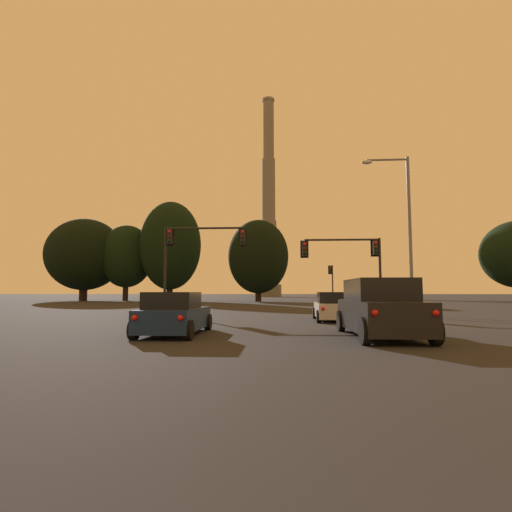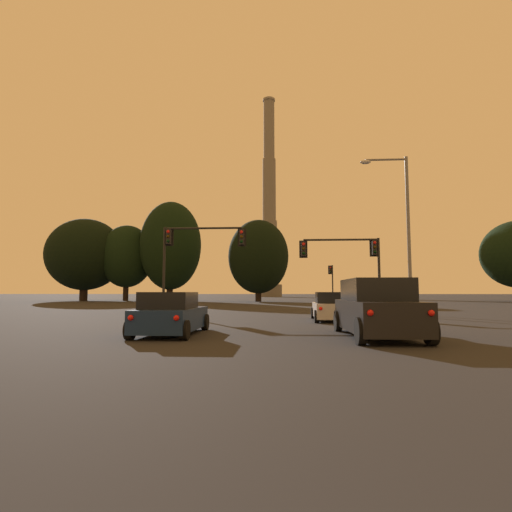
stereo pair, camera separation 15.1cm
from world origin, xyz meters
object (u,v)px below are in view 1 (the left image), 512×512
Objects in this scene: traffic_light_overhead_right at (352,255)px; traffic_light_far_right at (331,278)px; hatchback_left_lane_second at (175,315)px; smokestack at (269,217)px; suv_right_lane_second at (380,309)px; traffic_light_overhead_left at (193,247)px; hatchback_right_lane_front at (334,307)px; street_lamp at (403,219)px.

traffic_light_far_right reaches higher than traffic_light_overhead_right.
smokestack reaches higher than hatchback_left_lane_second.
traffic_light_overhead_left is (-9.18, 13.84, 3.65)m from suv_right_lane_second.
hatchback_left_lane_second is 0.83× the size of suv_right_lane_second.
traffic_light_overhead_right reaches higher than hatchback_right_lane_front.
traffic_light_overhead_right is (11.06, 1.29, -0.54)m from traffic_light_overhead_left.
traffic_light_overhead_right is (2.39, 7.85, 3.34)m from hatchback_right_lane_front.
traffic_light_overhead_left reaches higher than suv_right_lane_second.
hatchback_right_lane_front is 9.35m from hatchback_left_lane_second.
traffic_light_overhead_right is at bearing -84.88° from smokestack.
traffic_light_overhead_left is 33.22m from traffic_light_far_right.
traffic_light_overhead_left is 0.62× the size of street_lamp.
hatchback_right_lane_front is 1.01× the size of hatchback_left_lane_second.
suv_right_lane_second is at bearing -56.46° from traffic_light_overhead_left.
suv_right_lane_second is 12.48m from street_lamp.
traffic_light_far_right is 0.55× the size of street_lamp.
traffic_light_far_right is at bearing 85.49° from traffic_light_overhead_right.
hatchback_left_lane_second is 6.80m from suv_right_lane_second.
traffic_light_far_right is at bearing 66.27° from traffic_light_overhead_left.
traffic_light_overhead_left is 11.15m from traffic_light_overhead_right.
traffic_light_far_right reaches higher than suv_right_lane_second.
suv_right_lane_second is 17.01m from traffic_light_overhead_left.
street_lamp is 0.15× the size of smokestack.
street_lamp is (4.12, 10.74, 4.84)m from suv_right_lane_second.
street_lamp reaches higher than traffic_light_overhead_right.
hatchback_right_lane_front is at bearing -37.11° from traffic_light_overhead_left.
hatchback_left_lane_second is 0.07× the size of smokestack.
traffic_light_far_right is at bearing -80.55° from smokestack.
traffic_light_far_right is (13.36, 30.40, -1.08)m from traffic_light_overhead_left.
traffic_light_overhead_right is 0.60× the size of street_lamp.
hatchback_right_lane_front and hatchback_left_lane_second have the same top height.
traffic_light_overhead_left reaches higher than hatchback_right_lane_front.
traffic_light_overhead_right is at bearing -94.51° from traffic_light_far_right.
hatchback_right_lane_front is 0.79× the size of traffic_light_far_right.
traffic_light_overhead_left is at bearing -91.67° from smokestack.
traffic_light_overhead_right is at bearing 59.52° from hatchback_left_lane_second.
suv_right_lane_second is at bearing -110.98° from street_lamp.
suv_right_lane_second is 110.71m from smokestack.
smokestack reaches higher than traffic_light_overhead_right.
traffic_light_overhead_right is at bearing 74.61° from hatchback_right_lane_front.
street_lamp is at bearing -90.11° from traffic_light_far_right.
suv_right_lane_second is 0.86× the size of traffic_light_overhead_right.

